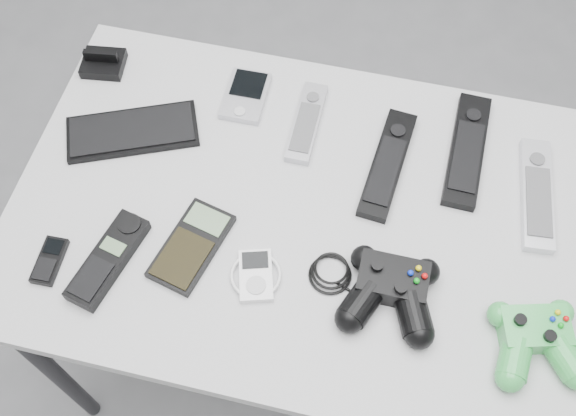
% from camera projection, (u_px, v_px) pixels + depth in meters
% --- Properties ---
extents(floor, '(3.50, 3.50, 0.00)m').
position_uv_depth(floor, '(330.00, 380.00, 1.73)').
color(floor, slate).
rests_on(floor, ground).
extents(desk, '(1.05, 0.67, 0.70)m').
position_uv_depth(desk, '(311.00, 230.00, 1.22)').
color(desk, '#ADADAF').
rests_on(desk, floor).
extents(pda_keyboard, '(0.26, 0.19, 0.01)m').
position_uv_depth(pda_keyboard, '(132.00, 131.00, 1.25)').
color(pda_keyboard, black).
rests_on(pda_keyboard, desk).
extents(dock_bracket, '(0.09, 0.08, 0.04)m').
position_uv_depth(dock_bracket, '(102.00, 60.00, 1.32)').
color(dock_bracket, black).
rests_on(dock_bracket, desk).
extents(pda, '(0.08, 0.12, 0.02)m').
position_uv_depth(pda, '(246.00, 95.00, 1.29)').
color(pda, '#ADACB4').
rests_on(pda, desk).
extents(remote_silver_a, '(0.05, 0.18, 0.02)m').
position_uv_depth(remote_silver_a, '(307.00, 122.00, 1.25)').
color(remote_silver_a, '#ADACB4').
rests_on(remote_silver_a, desk).
extents(remote_black_a, '(0.08, 0.24, 0.02)m').
position_uv_depth(remote_black_a, '(388.00, 163.00, 1.21)').
color(remote_black_a, black).
rests_on(remote_black_a, desk).
extents(remote_black_b, '(0.07, 0.25, 0.02)m').
position_uv_depth(remote_black_b, '(467.00, 149.00, 1.22)').
color(remote_black_b, black).
rests_on(remote_black_b, desk).
extents(remote_silver_b, '(0.07, 0.23, 0.02)m').
position_uv_depth(remote_silver_b, '(537.00, 194.00, 1.18)').
color(remote_silver_b, silver).
rests_on(remote_silver_b, desk).
extents(mobile_phone, '(0.04, 0.09, 0.01)m').
position_uv_depth(mobile_phone, '(49.00, 261.00, 1.12)').
color(mobile_phone, black).
rests_on(mobile_phone, desk).
extents(cordless_handset, '(0.09, 0.18, 0.03)m').
position_uv_depth(cordless_handset, '(108.00, 259.00, 1.11)').
color(cordless_handset, black).
rests_on(cordless_handset, desk).
extents(calculator, '(0.12, 0.18, 0.02)m').
position_uv_depth(calculator, '(191.00, 246.00, 1.13)').
color(calculator, black).
rests_on(calculator, desk).
extents(mp3_player, '(0.11, 0.11, 0.02)m').
position_uv_depth(mp3_player, '(256.00, 275.00, 1.10)').
color(mp3_player, white).
rests_on(mp3_player, desk).
extents(controller_black, '(0.27, 0.17, 0.05)m').
position_uv_depth(controller_black, '(391.00, 289.00, 1.07)').
color(controller_black, black).
rests_on(controller_black, desk).
extents(controller_green, '(0.18, 0.19, 0.05)m').
position_uv_depth(controller_green, '(537.00, 338.00, 1.03)').
color(controller_green, '#24843C').
rests_on(controller_green, desk).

